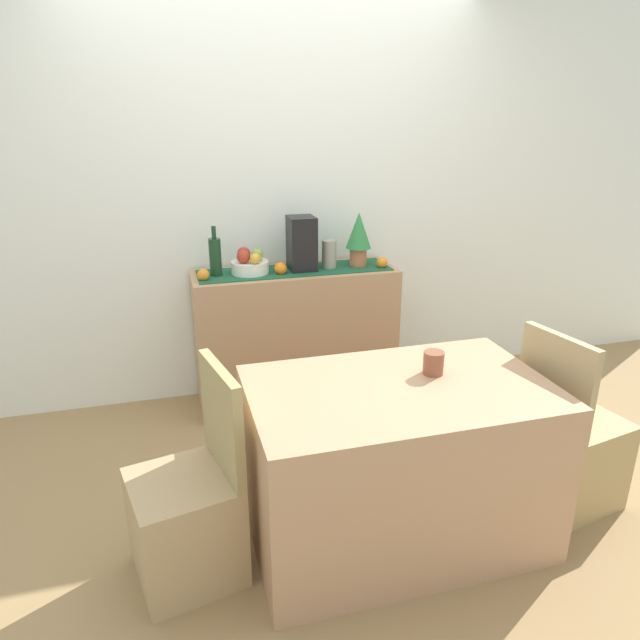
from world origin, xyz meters
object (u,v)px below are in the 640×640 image
at_px(dining_table, 396,462).
at_px(chair_near_window, 189,518).
at_px(wine_bottle, 215,257).
at_px(potted_plant, 359,235).
at_px(chair_by_corner, 568,452).
at_px(fruit_bowl, 250,267).
at_px(sideboard_console, 296,337).
at_px(coffee_cup, 433,363).
at_px(ceramic_vase, 329,254).
at_px(coffee_maker, 302,244).

height_order(dining_table, chair_near_window, chair_near_window).
relative_size(wine_bottle, potted_plant, 0.88).
bearing_deg(chair_by_corner, fruit_bowl, 132.95).
distance_m(wine_bottle, potted_plant, 0.90).
xyz_separation_m(wine_bottle, potted_plant, (0.90, 0.00, 0.08)).
distance_m(sideboard_console, coffee_cup, 1.39).
height_order(fruit_bowl, potted_plant, potted_plant).
xyz_separation_m(ceramic_vase, coffee_cup, (0.08, -1.31, -0.18)).
relative_size(ceramic_vase, coffee_cup, 1.74).
bearing_deg(wine_bottle, coffee_cup, -59.09).
xyz_separation_m(ceramic_vase, dining_table, (-0.10, -1.39, -0.60)).
distance_m(dining_table, coffee_cup, 0.46).
distance_m(potted_plant, chair_by_corner, 1.72).
bearing_deg(dining_table, ceramic_vase, 85.90).
xyz_separation_m(potted_plant, chair_by_corner, (0.60, -1.39, -0.81)).
height_order(coffee_maker, ceramic_vase, coffee_maker).
distance_m(sideboard_console, potted_plant, 0.76).
bearing_deg(coffee_maker, fruit_bowl, 180.00).
distance_m(wine_bottle, dining_table, 1.64).
relative_size(wine_bottle, dining_table, 0.24).
relative_size(coffee_maker, potted_plant, 0.97).
distance_m(potted_plant, dining_table, 1.59).
height_order(fruit_bowl, dining_table, fruit_bowl).
bearing_deg(ceramic_vase, coffee_maker, 180.00).
relative_size(dining_table, coffee_cup, 12.41).
bearing_deg(ceramic_vase, chair_near_window, -125.67).
relative_size(dining_table, chair_near_window, 1.40).
bearing_deg(dining_table, chair_by_corner, -0.20).
relative_size(coffee_maker, dining_table, 0.26).
relative_size(potted_plant, dining_table, 0.27).
bearing_deg(chair_near_window, fruit_bowl, 70.38).
distance_m(ceramic_vase, dining_table, 1.52).
relative_size(sideboard_console, chair_near_window, 1.41).
bearing_deg(sideboard_console, wine_bottle, -180.00).
xyz_separation_m(sideboard_console, potted_plant, (0.41, 0.00, 0.64)).
bearing_deg(ceramic_vase, dining_table, -94.10).
bearing_deg(wine_bottle, coffee_maker, 0.00).
height_order(wine_bottle, ceramic_vase, wine_bottle).
bearing_deg(wine_bottle, ceramic_vase, 0.00).
bearing_deg(dining_table, sideboard_console, 95.06).
bearing_deg(potted_plant, dining_table, -101.85).
height_order(ceramic_vase, potted_plant, potted_plant).
xyz_separation_m(potted_plant, coffee_cup, (-0.11, -1.31, -0.29)).
bearing_deg(wine_bottle, chair_near_window, -101.84).
relative_size(wine_bottle, ceramic_vase, 1.70).
distance_m(coffee_cup, chair_near_window, 1.20).
xyz_separation_m(coffee_maker, dining_table, (0.08, -1.39, -0.68)).
bearing_deg(potted_plant, coffee_maker, 180.00).
height_order(fruit_bowl, coffee_cup, fruit_bowl).
bearing_deg(dining_table, wine_bottle, 113.52).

